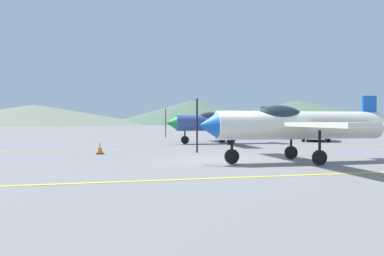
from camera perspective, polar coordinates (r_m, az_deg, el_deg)
ground_plane at (r=14.49m, az=5.14°, el=-5.23°), size 400.00×400.00×0.00m
apron_line_near at (r=11.01m, az=11.32°, el=-7.26°), size 80.00×0.16×0.01m
apron_line_far at (r=21.47m, az=-0.94°, el=-3.12°), size 80.00×0.16×0.01m
airplane_near at (r=14.87m, az=15.12°, el=0.56°), size 7.50×8.66×2.60m
airplane_mid at (r=26.11m, az=4.23°, el=0.85°), size 7.52×8.67×2.60m
car_sedan at (r=30.85m, az=18.31°, el=-0.31°), size 3.72×4.62×1.62m
traffic_cone_front at (r=18.45m, az=-13.87°, el=-2.98°), size 0.36×0.36×0.59m
hill_centerleft at (r=145.39m, az=-22.82°, el=1.88°), size 85.83×85.83×7.22m
hill_centerright at (r=152.67m, az=0.19°, el=2.42°), size 71.58×71.58×9.79m
hill_right at (r=160.20m, az=15.86°, el=2.31°), size 89.41×89.41×9.72m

